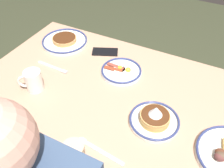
% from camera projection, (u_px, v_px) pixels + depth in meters
% --- Properties ---
extents(dining_table, '(1.39, 0.83, 0.76)m').
position_uv_depth(dining_table, '(118.00, 109.00, 1.23)').
color(dining_table, tan).
rests_on(dining_table, ground_plane).
extents(plate_near_main, '(0.27, 0.27, 0.04)m').
position_uv_depth(plate_near_main, '(65.00, 41.00, 1.46)').
color(plate_near_main, white).
rests_on(plate_near_main, dining_table).
extents(plate_far_companion, '(0.21, 0.21, 0.04)m').
position_uv_depth(plate_far_companion, '(121.00, 71.00, 1.26)').
color(plate_far_companion, white).
rests_on(plate_far_companion, dining_table).
extents(plate_far_side, '(0.21, 0.21, 0.10)m').
position_uv_depth(plate_far_side, '(155.00, 119.00, 1.01)').
color(plate_far_side, silver).
rests_on(plate_far_side, dining_table).
extents(coffee_mug, '(0.11, 0.09, 0.10)m').
position_uv_depth(coffee_mug, '(33.00, 81.00, 1.14)').
color(coffee_mug, white).
rests_on(coffee_mug, dining_table).
extents(cell_phone, '(0.16, 0.12, 0.01)m').
position_uv_depth(cell_phone, '(105.00, 52.00, 1.40)').
color(cell_phone, black).
rests_on(cell_phone, dining_table).
extents(fork_near, '(0.19, 0.02, 0.01)m').
position_uv_depth(fork_near, '(53.00, 67.00, 1.30)').
color(fork_near, silver).
rests_on(fork_near, dining_table).
extents(tea_spoon, '(0.21, 0.04, 0.01)m').
position_uv_depth(tea_spoon, '(94.00, 147.00, 0.94)').
color(tea_spoon, silver).
rests_on(tea_spoon, dining_table).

